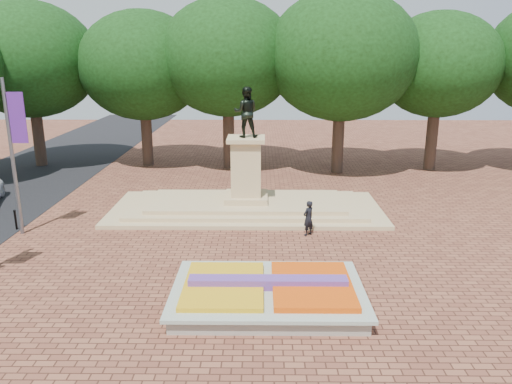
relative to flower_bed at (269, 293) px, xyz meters
The scene contains 5 objects.
ground 2.28m from the flower_bed, 117.19° to the left, with size 90.00×90.00×0.00m, color brown.
flower_bed is the anchor object (origin of this frame).
monument 10.07m from the flower_bed, 95.87° to the left, with size 14.00×6.00×6.40m.
tree_row_back 21.01m from the flower_bed, 86.26° to the left, with size 44.80×8.80×10.43m.
pedestrian 6.71m from the flower_bed, 73.74° to the left, with size 0.59×0.39×1.62m, color black.
Camera 1 is at (0.76, -16.94, 8.00)m, focal length 35.00 mm.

